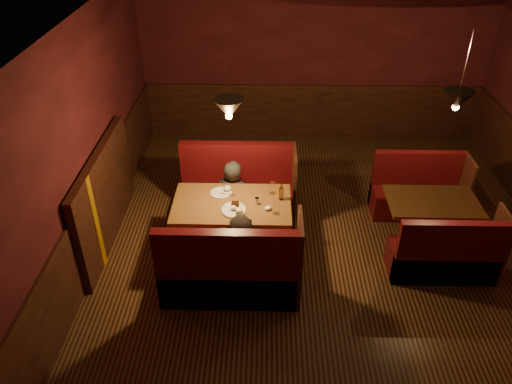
{
  "coord_description": "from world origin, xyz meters",
  "views": [
    {
      "loc": [
        -0.82,
        -4.94,
        4.31
      ],
      "look_at": [
        -0.94,
        0.12,
        0.95
      ],
      "focal_mm": 35.0,
      "sensor_mm": 36.0,
      "label": 1
    }
  ],
  "objects_px": {
    "second_bench_near": "(445,258)",
    "diner_b": "(244,243)",
    "main_bench_near": "(231,275)",
    "diner_a": "(233,184)",
    "second_bench_far": "(417,194)",
    "main_bench_far": "(239,195)",
    "main_table": "(233,215)",
    "second_table": "(431,211)"
  },
  "relations": [
    {
      "from": "main_table",
      "to": "main_bench_far",
      "type": "bearing_deg",
      "value": 88.83
    },
    {
      "from": "main_bench_near",
      "to": "diner_a",
      "type": "distance_m",
      "value": 1.44
    },
    {
      "from": "diner_a",
      "to": "second_table",
      "type": "bearing_deg",
      "value": -164.99
    },
    {
      "from": "second_table",
      "to": "second_bench_near",
      "type": "relative_size",
      "value": 0.9
    },
    {
      "from": "main_bench_far",
      "to": "diner_a",
      "type": "distance_m",
      "value": 0.44
    },
    {
      "from": "main_table",
      "to": "second_bench_near",
      "type": "distance_m",
      "value": 2.65
    },
    {
      "from": "diner_a",
      "to": "second_bench_near",
      "type": "bearing_deg",
      "value": -179.23
    },
    {
      "from": "second_table",
      "to": "diner_a",
      "type": "height_order",
      "value": "diner_a"
    },
    {
      "from": "main_bench_far",
      "to": "second_table",
      "type": "bearing_deg",
      "value": -11.94
    },
    {
      "from": "second_table",
      "to": "main_table",
      "type": "bearing_deg",
      "value": -173.56
    },
    {
      "from": "main_table",
      "to": "main_bench_far",
      "type": "relative_size",
      "value": 0.91
    },
    {
      "from": "main_bench_far",
      "to": "second_table",
      "type": "height_order",
      "value": "main_bench_far"
    },
    {
      "from": "main_bench_far",
      "to": "second_bench_near",
      "type": "xyz_separation_m",
      "value": [
        2.58,
        -1.24,
        -0.06
      ]
    },
    {
      "from": "main_table",
      "to": "second_bench_near",
      "type": "height_order",
      "value": "main_table"
    },
    {
      "from": "second_table",
      "to": "diner_a",
      "type": "relative_size",
      "value": 0.83
    },
    {
      "from": "main_bench_near",
      "to": "diner_a",
      "type": "height_order",
      "value": "diner_a"
    },
    {
      "from": "main_table",
      "to": "diner_a",
      "type": "bearing_deg",
      "value": 93.58
    },
    {
      "from": "diner_a",
      "to": "diner_b",
      "type": "xyz_separation_m",
      "value": [
        0.2,
        -1.25,
        0.0
      ]
    },
    {
      "from": "main_bench_near",
      "to": "diner_a",
      "type": "xyz_separation_m",
      "value": [
        -0.05,
        1.4,
        0.35
      ]
    },
    {
      "from": "diner_a",
      "to": "main_bench_far",
      "type": "bearing_deg",
      "value": -80.16
    },
    {
      "from": "second_table",
      "to": "second_bench_far",
      "type": "bearing_deg",
      "value": 87.8
    },
    {
      "from": "main_bench_far",
      "to": "diner_b",
      "type": "height_order",
      "value": "diner_b"
    },
    {
      "from": "second_table",
      "to": "second_bench_far",
      "type": "height_order",
      "value": "second_bench_far"
    },
    {
      "from": "second_bench_far",
      "to": "diner_a",
      "type": "relative_size",
      "value": 0.92
    },
    {
      "from": "second_bench_near",
      "to": "diner_b",
      "type": "height_order",
      "value": "diner_b"
    },
    {
      "from": "diner_a",
      "to": "diner_b",
      "type": "height_order",
      "value": "diner_b"
    },
    {
      "from": "second_bench_far",
      "to": "diner_b",
      "type": "height_order",
      "value": "diner_b"
    },
    {
      "from": "second_table",
      "to": "diner_b",
      "type": "height_order",
      "value": "diner_b"
    },
    {
      "from": "main_bench_near",
      "to": "second_table",
      "type": "bearing_deg",
      "value": 23.71
    },
    {
      "from": "second_bench_far",
      "to": "diner_b",
      "type": "xyz_separation_m",
      "value": [
        -2.43,
        -1.67,
        0.41
      ]
    },
    {
      "from": "second_bench_near",
      "to": "diner_b",
      "type": "relative_size",
      "value": 0.92
    },
    {
      "from": "main_bench_far",
      "to": "main_bench_near",
      "type": "xyz_separation_m",
      "value": [
        0.0,
        -1.66,
        0.0
      ]
    },
    {
      "from": "main_table",
      "to": "main_bench_near",
      "type": "relative_size",
      "value": 0.91
    },
    {
      "from": "main_table",
      "to": "diner_a",
      "type": "xyz_separation_m",
      "value": [
        -0.04,
        0.57,
        0.1
      ]
    },
    {
      "from": "second_table",
      "to": "diner_a",
      "type": "distance_m",
      "value": 2.63
    },
    {
      "from": "second_table",
      "to": "second_bench_near",
      "type": "height_order",
      "value": "second_bench_near"
    },
    {
      "from": "diner_b",
      "to": "main_bench_near",
      "type": "bearing_deg",
      "value": -160.09
    },
    {
      "from": "main_bench_far",
      "to": "diner_a",
      "type": "xyz_separation_m",
      "value": [
        -0.05,
        -0.26,
        0.35
      ]
    },
    {
      "from": "second_bench_far",
      "to": "diner_a",
      "type": "distance_m",
      "value": 2.7
    },
    {
      "from": "diner_b",
      "to": "main_table",
      "type": "bearing_deg",
      "value": 79.32
    },
    {
      "from": "main_table",
      "to": "second_bench_near",
      "type": "relative_size",
      "value": 1.14
    },
    {
      "from": "main_bench_near",
      "to": "diner_a",
      "type": "bearing_deg",
      "value": 92.15
    }
  ]
}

